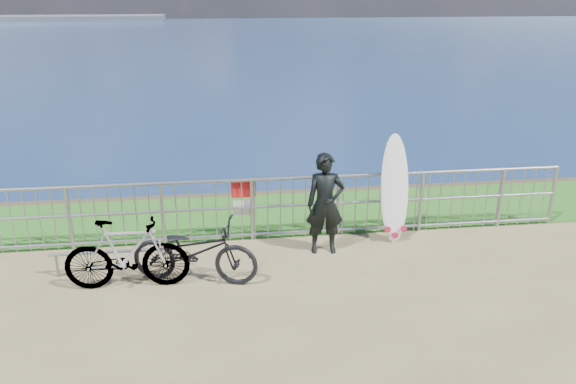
{
  "coord_description": "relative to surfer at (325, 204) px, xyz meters",
  "views": [
    {
      "loc": [
        -1.03,
        -7.3,
        4.13
      ],
      "look_at": [
        0.07,
        1.2,
        1.0
      ],
      "focal_mm": 35.0,
      "sensor_mm": 36.0,
      "label": 1
    }
  ],
  "objects": [
    {
      "name": "surfboard",
      "position": [
        1.26,
        0.35,
        0.01
      ],
      "size": [
        0.49,
        0.44,
        1.85
      ],
      "color": "white",
      "rests_on": "ground"
    },
    {
      "name": "grass_strip",
      "position": [
        -0.65,
        1.71,
        -0.83
      ],
      "size": [
        120.0,
        120.0,
        0.0
      ],
      "primitive_type": "plane",
      "color": "#215F1A",
      "rests_on": "ground"
    },
    {
      "name": "seascape",
      "position": [
        -44.4,
        146.49,
        -4.87
      ],
      "size": [
        260.0,
        260.0,
        5.0
      ],
      "color": "brown",
      "rests_on": "ground"
    },
    {
      "name": "bike_rack",
      "position": [
        -3.32,
        -0.35,
        -0.52
      ],
      "size": [
        1.89,
        0.05,
        0.39
      ],
      "color": "gray",
      "rests_on": "ground"
    },
    {
      "name": "bicycle_near",
      "position": [
        -2.09,
        -0.75,
        -0.35
      ],
      "size": [
        1.99,
        1.12,
        0.99
      ],
      "primitive_type": "imported",
      "rotation": [
        0.0,
        0.0,
        1.31
      ],
      "color": "black",
      "rests_on": "ground"
    },
    {
      "name": "bicycle_far",
      "position": [
        -3.05,
        -0.81,
        -0.31
      ],
      "size": [
        1.79,
        0.55,
        1.07
      ],
      "primitive_type": "imported",
      "rotation": [
        0.0,
        0.0,
        1.54
      ],
      "color": "black",
      "rests_on": "ground"
    },
    {
      "name": "railing",
      "position": [
        -0.64,
        0.61,
        -0.26
      ],
      "size": [
        10.06,
        0.1,
        1.13
      ],
      "color": "gray",
      "rests_on": "ground"
    },
    {
      "name": "surfer",
      "position": [
        0.0,
        0.0,
        0.0
      ],
      "size": [
        0.64,
        0.45,
        1.68
      ],
      "primitive_type": "imported",
      "rotation": [
        0.0,
        0.0,
        -0.08
      ],
      "color": "black",
      "rests_on": "ground"
    }
  ]
}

